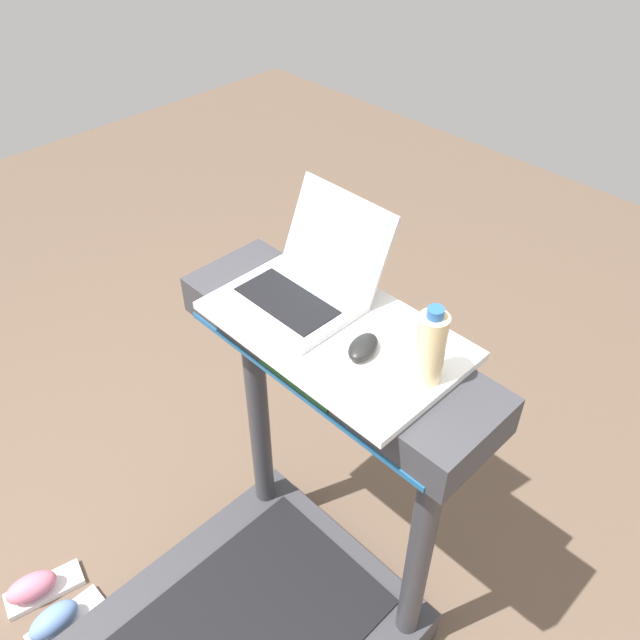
% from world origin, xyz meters
% --- Properties ---
extents(desk_board, '(0.64, 0.38, 0.02)m').
position_xyz_m(desk_board, '(0.00, 0.70, 1.17)').
color(desk_board, white).
rests_on(desk_board, treadmill_base).
extents(laptop, '(0.32, 0.33, 0.24)m').
position_xyz_m(laptop, '(-0.14, 0.74, 1.23)').
color(laptop, '#B7B7BC').
rests_on(laptop, desk_board).
extents(computer_mouse, '(0.09, 0.11, 0.03)m').
position_xyz_m(computer_mouse, '(0.11, 0.68, 1.20)').
color(computer_mouse, black).
rests_on(computer_mouse, desk_board).
extents(water_bottle, '(0.07, 0.07, 0.20)m').
position_xyz_m(water_bottle, '(0.27, 0.72, 1.27)').
color(water_bottle, beige).
rests_on(water_bottle, desk_board).
extents(sneaker_left, '(0.15, 0.28, 0.11)m').
position_xyz_m(sneaker_left, '(-0.66, -0.08, 0.05)').
color(sneaker_left, white).
rests_on(sneaker_left, ground).
extents(sneaker_right, '(0.10, 0.26, 0.11)m').
position_xyz_m(sneaker_right, '(-0.50, -0.08, 0.05)').
color(sneaker_right, white).
rests_on(sneaker_right, ground).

